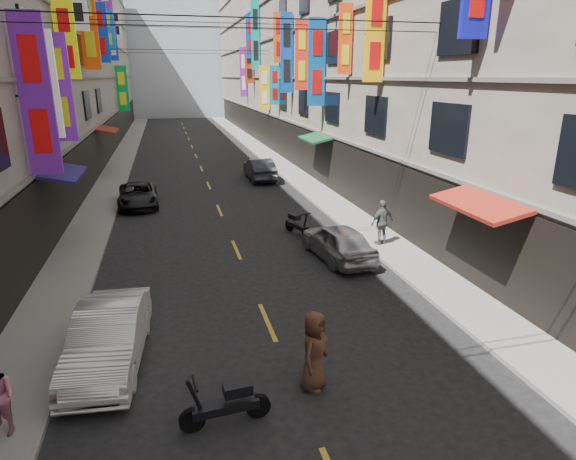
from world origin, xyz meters
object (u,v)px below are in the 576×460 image
scooter_far_right (297,225)px  pedestrian_rfar (382,222)px  car_left_mid (108,337)px  pedestrian_crossing (314,351)px  car_left_far (138,195)px  car_right_mid (338,242)px  car_right_far (260,169)px  scooter_crossing (227,404)px

scooter_far_right → pedestrian_rfar: (2.83, -2.31, 0.58)m
car_left_mid → pedestrian_crossing: size_ratio=2.34×
car_left_far → pedestrian_rfar: size_ratio=2.34×
scooter_far_right → car_right_mid: 3.20m
car_right_far → pedestrian_rfar: pedestrian_rfar is taller
car_left_mid → car_right_mid: size_ratio=1.07×
scooter_crossing → pedestrian_rfar: pedestrian_rfar is taller
scooter_crossing → scooter_far_right: same height
pedestrian_rfar → scooter_far_right: bearing=-56.0°
pedestrian_crossing → car_right_mid: bearing=15.6°
car_right_far → scooter_crossing: bearing=76.9°
car_left_mid → pedestrian_crossing: bearing=-20.0°
scooter_crossing → pedestrian_rfar: bearing=-44.2°
car_right_mid → pedestrian_crossing: size_ratio=2.19×
scooter_crossing → car_right_mid: bearing=-37.4°
scooter_crossing → car_right_far: 23.27m
car_left_mid → pedestrian_rfar: 11.37m
scooter_crossing → car_left_mid: (-2.41, 2.75, 0.25)m
car_left_far → pedestrian_rfar: pedestrian_rfar is taller
car_left_far → pedestrian_rfar: (9.64, -8.95, 0.43)m
scooter_crossing → scooter_far_right: size_ratio=1.03×
car_left_far → car_right_far: 8.95m
car_left_far → pedestrian_crossing: bearing=-78.0°
car_left_far → pedestrian_rfar: bearing=-45.4°
car_right_far → pedestrian_crossing: size_ratio=2.37×
car_left_far → car_right_far: bearing=31.6°
car_left_mid → pedestrian_rfar: bearing=36.8°
scooter_far_right → pedestrian_rfar: 3.70m
scooter_crossing → pedestrian_crossing: bearing=-74.7°
car_left_mid → car_right_far: 21.31m
car_left_far → pedestrian_crossing: 17.55m
scooter_far_right → car_right_mid: (0.71, -3.12, 0.23)m
car_right_mid → car_right_far: car_right_far is taller
car_left_mid → scooter_crossing: bearing=-43.9°
scooter_crossing → pedestrian_crossing: (1.97, 0.72, 0.46)m
car_left_mid → car_right_mid: car_left_mid is taller
car_right_far → pedestrian_rfar: (2.23, -13.97, 0.32)m
scooter_far_right → car_left_mid: size_ratio=0.41×
car_left_mid → pedestrian_rfar: size_ratio=2.34×
car_left_mid → scooter_far_right: bearing=55.5°
scooter_crossing → car_right_far: bearing=-17.0°
car_left_far → car_right_mid: (7.53, -9.76, 0.08)m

